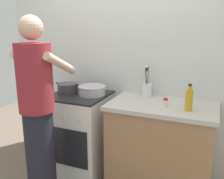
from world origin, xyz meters
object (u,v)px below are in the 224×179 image
Objects in this scene: pot at (68,88)px; spice_bottle at (165,103)px; utensil_crock at (147,87)px; person at (38,115)px; mixing_bowl at (92,90)px; oil_bottle at (189,100)px; stove_range at (80,133)px.

pot reaches higher than spice_bottle.
person is (-0.75, -0.81, -0.14)m from utensil_crock.
mixing_bowl is 0.58m from utensil_crock.
person reaches higher than utensil_crock.
spice_bottle is 0.05× the size of person.
spice_bottle is (1.08, -0.07, -0.01)m from pot.
person reaches higher than mixing_bowl.
pot is 1.29m from oil_bottle.
stove_range is at bearing -164.80° from mixing_bowl.
spice_bottle is at bearing 28.12° from person.
utensil_crock is at bearing 16.74° from mixing_bowl.
oil_bottle is (0.45, -0.29, -0.00)m from utensil_crock.
spice_bottle is (0.94, -0.07, 0.49)m from stove_range.
spice_bottle is at bearing -4.29° from stove_range.
utensil_crock is 0.19× the size of person.
person reaches higher than oil_bottle.
mixing_bowl is 0.17× the size of person.
spice_bottle is 0.21m from oil_bottle.
utensil_crock is (0.70, 0.21, 0.55)m from stove_range.
utensil_crock is at bearing 47.12° from person.
pot is at bearing 176.15° from oil_bottle.
pot is 3.42× the size of spice_bottle.
stove_range is at bearing 0.63° from pot.
oil_bottle reaches higher than mixing_bowl.
stove_range is 1.07m from spice_bottle.
mixing_bowl is at bearing 72.99° from person.
pot is at bearing 176.34° from spice_bottle.
utensil_crock reaches higher than stove_range.
spice_bottle is at bearing 175.12° from oil_bottle.
oil_bottle is 0.14× the size of person.
oil_bottle is at bearing -33.08° from utensil_crock.
stove_range is at bearing 84.64° from person.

